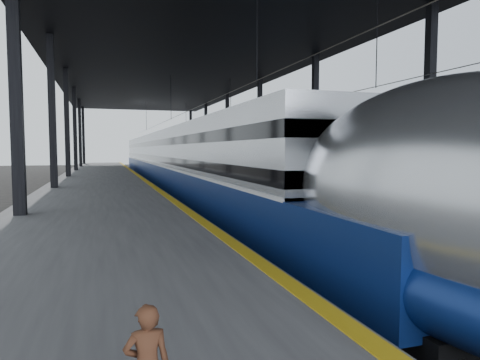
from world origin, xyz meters
name	(u,v)px	position (x,y,z in m)	size (l,w,h in m)	color
ground	(250,274)	(0.00, 0.00, 0.00)	(160.00, 160.00, 0.00)	black
platform	(100,188)	(-3.50, 20.00, 0.50)	(6.00, 80.00, 1.00)	#4C4C4F
yellow_strip	(144,179)	(-0.70, 20.00, 1.00)	(0.30, 80.00, 0.01)	gold
rails	(217,190)	(4.50, 20.00, 0.08)	(6.52, 80.00, 0.16)	slate
canopy	(180,60)	(1.90, 20.00, 9.12)	(18.00, 75.00, 9.47)	black
tgv_train	(174,162)	(2.00, 23.64, 2.04)	(3.05, 65.20, 4.37)	#B2B5B9
second_train	(215,159)	(7.00, 30.28, 2.11)	(3.02, 56.05, 4.16)	navy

